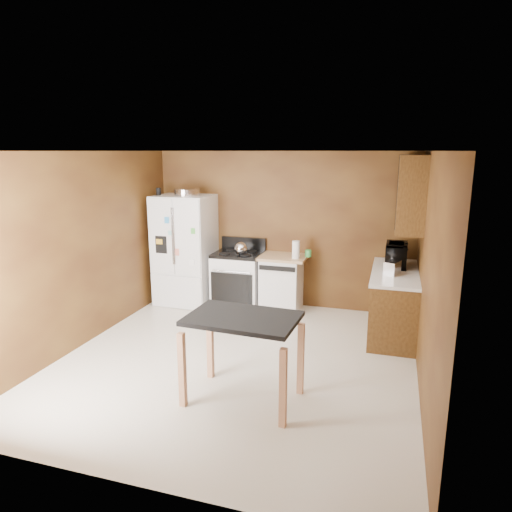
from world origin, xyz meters
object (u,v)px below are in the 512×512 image
at_px(kettle, 241,249).
at_px(microwave, 396,256).
at_px(dishwasher, 282,282).
at_px(pen_cup, 159,192).
at_px(island, 243,330).
at_px(roasting_pan, 187,192).
at_px(green_canister, 308,253).
at_px(toaster, 392,268).
at_px(paper_towel, 296,250).
at_px(refrigerator, 185,250).
at_px(gas_range, 238,279).

height_order(kettle, microwave, microwave).
distance_m(kettle, dishwasher, 0.85).
relative_size(pen_cup, island, 0.10).
xyz_separation_m(microwave, dishwasher, (-1.72, 0.21, -0.60)).
height_order(roasting_pan, dishwasher, roasting_pan).
bearing_deg(green_canister, microwave, -11.43).
height_order(pen_cup, island, pen_cup).
xyz_separation_m(roasting_pan, toaster, (3.23, -0.61, -0.86)).
distance_m(roasting_pan, toaster, 3.40).
xyz_separation_m(roasting_pan, kettle, (0.94, -0.09, -0.85)).
relative_size(roasting_pan, dishwasher, 0.47).
bearing_deg(dishwasher, paper_towel, -24.44).
relative_size(refrigerator, island, 1.58).
bearing_deg(pen_cup, toaster, -7.87).
distance_m(toaster, island, 2.51).
bearing_deg(refrigerator, kettle, -4.91).
height_order(paper_towel, gas_range, paper_towel).
bearing_deg(paper_towel, dishwasher, 155.56).
bearing_deg(kettle, microwave, -0.87).
bearing_deg(pen_cup, kettle, 0.31).
bearing_deg(gas_range, island, -70.03).
distance_m(roasting_pan, green_canister, 2.17).
xyz_separation_m(toaster, dishwasher, (-1.67, 0.69, -0.54)).
bearing_deg(dishwasher, refrigerator, -177.02).
height_order(roasting_pan, refrigerator, roasting_pan).
xyz_separation_m(toaster, microwave, (0.05, 0.48, 0.06)).
distance_m(paper_towel, gas_range, 1.12).
height_order(paper_towel, toaster, paper_towel).
distance_m(roasting_pan, gas_range, 1.63).
distance_m(paper_towel, island, 2.67).
bearing_deg(green_canister, kettle, -167.45).
bearing_deg(dishwasher, gas_range, -178.06).
bearing_deg(island, refrigerator, 125.42).
bearing_deg(microwave, green_canister, 79.29).
bearing_deg(island, green_canister, 87.36).
bearing_deg(green_canister, roasting_pan, -175.91).
bearing_deg(gas_range, kettle, -56.86).
height_order(roasting_pan, microwave, roasting_pan).
bearing_deg(green_canister, island, -92.64).
xyz_separation_m(roasting_pan, island, (1.84, -2.68, -1.10)).
height_order(green_canister, refrigerator, refrigerator).
relative_size(roasting_pan, green_canister, 3.90).
distance_m(pen_cup, dishwasher, 2.47).
bearing_deg(roasting_pan, paper_towel, -0.92).
xyz_separation_m(gas_range, dishwasher, (0.72, 0.02, -0.01)).
relative_size(green_canister, dishwasher, 0.12).
xyz_separation_m(kettle, island, (0.90, -2.59, -0.25)).
height_order(roasting_pan, paper_towel, roasting_pan).
xyz_separation_m(dishwasher, island, (0.28, -2.77, 0.30)).
distance_m(toaster, dishwasher, 1.88).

